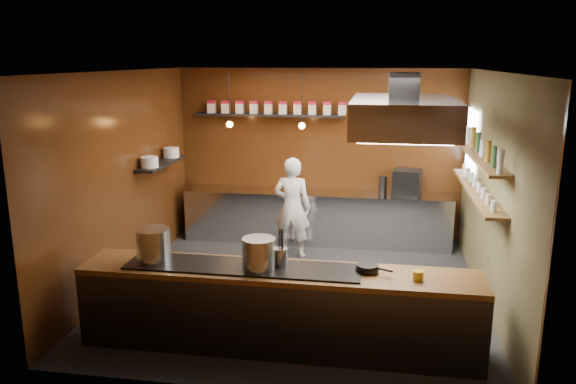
% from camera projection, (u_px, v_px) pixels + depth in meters
% --- Properties ---
extents(floor, '(5.00, 5.00, 0.00)m').
position_uv_depth(floor, '(299.00, 290.00, 7.86)').
color(floor, black).
rests_on(floor, ground).
extents(back_wall, '(5.00, 0.00, 5.00)m').
position_uv_depth(back_wall, '(319.00, 155.00, 9.91)').
color(back_wall, '#371B0A').
rests_on(back_wall, ground).
extents(left_wall, '(0.00, 5.00, 5.00)m').
position_uv_depth(left_wall, '(124.00, 179.00, 7.90)').
color(left_wall, '#371B0A').
rests_on(left_wall, ground).
extents(right_wall, '(0.00, 5.00, 5.00)m').
position_uv_depth(right_wall, '(494.00, 193.00, 7.13)').
color(right_wall, brown).
rests_on(right_wall, ground).
extents(ceiling, '(5.00, 5.00, 0.00)m').
position_uv_depth(ceiling, '(300.00, 71.00, 7.17)').
color(ceiling, silver).
rests_on(ceiling, back_wall).
extents(window_pane, '(0.00, 1.00, 1.00)m').
position_uv_depth(window_pane, '(471.00, 142.00, 8.67)').
color(window_pane, white).
rests_on(window_pane, right_wall).
extents(prep_counter, '(4.60, 0.65, 0.90)m').
position_uv_depth(prep_counter, '(316.00, 217.00, 9.84)').
color(prep_counter, silver).
rests_on(prep_counter, floor).
extents(pass_counter, '(4.40, 0.72, 0.94)m').
position_uv_depth(pass_counter, '(278.00, 308.00, 6.22)').
color(pass_counter, '#38383D').
rests_on(pass_counter, floor).
extents(tin_shelf, '(2.60, 0.26, 0.04)m').
position_uv_depth(tin_shelf, '(267.00, 115.00, 9.76)').
color(tin_shelf, black).
rests_on(tin_shelf, back_wall).
extents(plate_shelf, '(0.30, 1.40, 0.04)m').
position_uv_depth(plate_shelf, '(161.00, 163.00, 8.83)').
color(plate_shelf, black).
rests_on(plate_shelf, left_wall).
extents(bottle_shelf_upper, '(0.26, 2.80, 0.04)m').
position_uv_depth(bottle_shelf_upper, '(479.00, 156.00, 7.34)').
color(bottle_shelf_upper, brown).
rests_on(bottle_shelf_upper, right_wall).
extents(bottle_shelf_lower, '(0.26, 2.80, 0.04)m').
position_uv_depth(bottle_shelf_lower, '(477.00, 191.00, 7.45)').
color(bottle_shelf_lower, brown).
rests_on(bottle_shelf_lower, right_wall).
extents(extractor_hood, '(1.20, 2.00, 0.72)m').
position_uv_depth(extractor_hood, '(403.00, 115.00, 6.69)').
color(extractor_hood, '#38383D').
rests_on(extractor_hood, ceiling).
extents(pendant_left, '(0.10, 0.10, 0.95)m').
position_uv_depth(pendant_left, '(230.00, 121.00, 9.21)').
color(pendant_left, black).
rests_on(pendant_left, ceiling).
extents(pendant_right, '(0.10, 0.10, 0.95)m').
position_uv_depth(pendant_right, '(302.00, 123.00, 9.03)').
color(pendant_right, black).
rests_on(pendant_right, ceiling).
extents(storage_tins, '(2.43, 0.13, 0.22)m').
position_uv_depth(storage_tins, '(276.00, 107.00, 9.70)').
color(storage_tins, '#C0B29F').
rests_on(storage_tins, tin_shelf).
extents(plate_stacks, '(0.26, 1.16, 0.16)m').
position_uv_depth(plate_stacks, '(161.00, 157.00, 8.80)').
color(plate_stacks, silver).
rests_on(plate_stacks, plate_shelf).
extents(bottles, '(0.06, 2.66, 0.24)m').
position_uv_depth(bottles, '(480.00, 145.00, 7.31)').
color(bottles, silver).
rests_on(bottles, bottle_shelf_upper).
extents(wine_glasses, '(0.07, 2.37, 0.13)m').
position_uv_depth(wine_glasses, '(477.00, 184.00, 7.43)').
color(wine_glasses, silver).
rests_on(wine_glasses, bottle_shelf_lower).
extents(stockpot_large, '(0.45, 0.45, 0.37)m').
position_uv_depth(stockpot_large, '(153.00, 245.00, 6.28)').
color(stockpot_large, silver).
rests_on(stockpot_large, pass_counter).
extents(stockpot_small, '(0.47, 0.47, 0.34)m').
position_uv_depth(stockpot_small, '(259.00, 253.00, 6.06)').
color(stockpot_small, '#B2B4B9').
rests_on(stockpot_small, pass_counter).
extents(utensil_crock, '(0.16, 0.16, 0.19)m').
position_uv_depth(utensil_crock, '(281.00, 257.00, 6.17)').
color(utensil_crock, '#BBBDC2').
rests_on(utensil_crock, pass_counter).
extents(frying_pan, '(0.40, 0.26, 0.06)m').
position_uv_depth(frying_pan, '(368.00, 268.00, 6.03)').
color(frying_pan, black).
rests_on(frying_pan, pass_counter).
extents(butter_jar, '(0.14, 0.14, 0.10)m').
position_uv_depth(butter_jar, '(418.00, 275.00, 5.82)').
color(butter_jar, gold).
rests_on(butter_jar, pass_counter).
extents(espresso_machine, '(0.51, 0.49, 0.44)m').
position_uv_depth(espresso_machine, '(407.00, 182.00, 9.48)').
color(espresso_machine, black).
rests_on(espresso_machine, prep_counter).
extents(chef, '(0.62, 0.42, 1.64)m').
position_uv_depth(chef, '(292.00, 207.00, 9.04)').
color(chef, silver).
rests_on(chef, floor).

